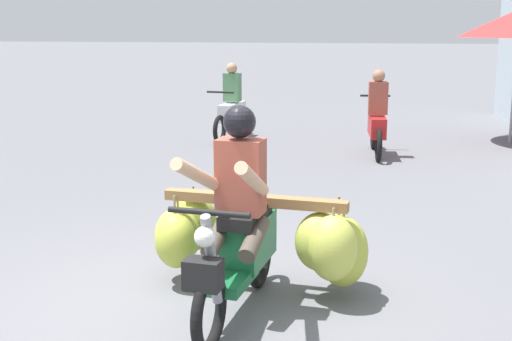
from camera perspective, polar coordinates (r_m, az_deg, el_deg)
ground_plane at (r=5.28m, az=-6.54°, el=-12.20°), size 120.00×120.00×0.00m
motorbike_main_loaded at (r=5.50m, az=0.43°, el=-5.38°), size 1.80×1.93×1.58m
motorbike_distant_ahead_left at (r=11.38m, az=9.90°, el=4.00°), size 0.50×1.62×1.40m
motorbike_distant_ahead_right at (r=12.89m, az=-2.02°, el=5.14°), size 0.55×1.61×1.40m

